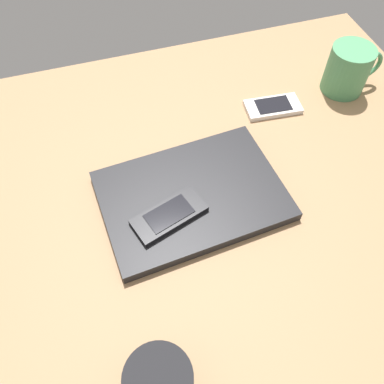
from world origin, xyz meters
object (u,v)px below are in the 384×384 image
Objects in this scene: cell_phone_on_laptop at (169,215)px; cell_phone_on_desk at (273,107)px; laptop_closed at (192,196)px; coffee_mug at (348,69)px.

cell_phone_on_desk is (27.14, 19.68, -1.90)cm from cell_phone_on_laptop.
laptop_closed is 2.63× the size of cell_phone_on_desk.
cell_phone_on_laptop is 1.12× the size of cell_phone_on_desk.
coffee_mug is at bearing 4.79° from cell_phone_on_desk.
laptop_closed is at bearing -155.62° from coffee_mug.
coffee_mug reaches higher than laptop_closed.
coffee_mug is (43.61, 21.06, 2.37)cm from cell_phone_on_laptop.
cell_phone_on_laptop reaches higher than laptop_closed.
coffee_mug reaches higher than cell_phone_on_desk.
cell_phone_on_desk is 17.07cm from coffee_mug.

